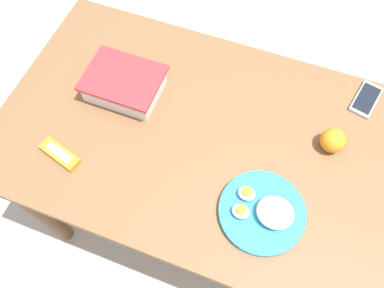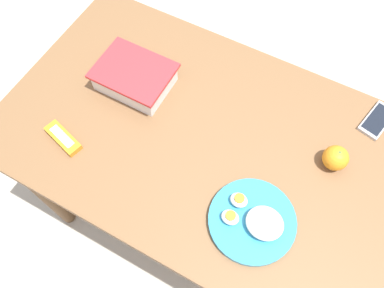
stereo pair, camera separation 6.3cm
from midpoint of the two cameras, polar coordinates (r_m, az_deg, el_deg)
The scene contains 7 objects.
ground_plane at distance 1.78m, azimuth 2.78°, elevation -11.01°, with size 10.00×10.00×0.00m, color #B2A899.
table at distance 1.17m, azimuth 4.16°, elevation -2.10°, with size 1.21×0.72×0.77m.
food_container at distance 1.14m, azimuth -7.08°, elevation 9.86°, with size 0.22×0.17×0.07m.
orange_fruit at distance 1.07m, azimuth 22.62°, elevation -2.08°, with size 0.07×0.07×0.07m.
rice_plate at distance 0.96m, azimuth 11.28°, elevation -11.47°, with size 0.22×0.22×0.06m.
candy_bar at distance 1.09m, azimuth -17.51°, elevation 0.78°, with size 0.13×0.07×0.02m.
cell_phone at distance 1.21m, azimuth 27.76°, elevation 3.14°, with size 0.09×0.13×0.01m.
Camera 2 is at (0.19, -0.46, 1.71)m, focal length 35.00 mm.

